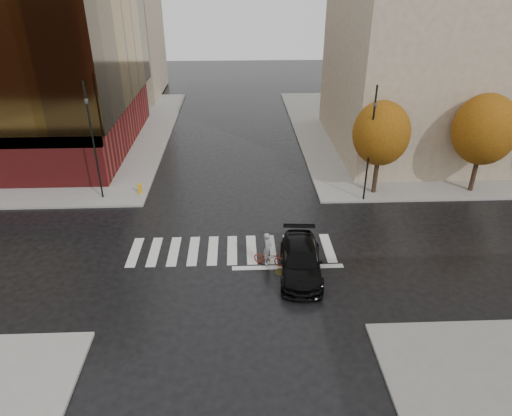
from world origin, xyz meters
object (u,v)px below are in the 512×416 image
Objects in this scene: sedan at (301,260)px; cyclist at (269,254)px; fire_hydrant at (140,188)px; traffic_light_nw at (92,133)px; traffic_light_ne at (371,137)px.

sedan is 2.69× the size of cyclist.
sedan is at bearing -43.60° from fire_hydrant.
traffic_light_nw is (-12.60, 9.18, 4.00)m from sedan.
traffic_light_nw reaches higher than sedan.
cyclist reaches higher than sedan.
traffic_light_ne is (5.40, 8.10, 3.88)m from sedan.
cyclist is 12.23m from fire_hydrant.
traffic_light_nw reaches higher than traffic_light_ne.
traffic_light_nw is at bearing -170.14° from fire_hydrant.
cyclist is 0.25× the size of traffic_light_ne.
traffic_light_ne is (7.02, 7.30, 3.97)m from cyclist.
traffic_light_nw is 18.03m from traffic_light_ne.
traffic_light_nw is (-10.98, 8.38, 4.10)m from cyclist.
traffic_light_ne reaches higher than cyclist.
cyclist is at bearing -46.11° from fire_hydrant.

